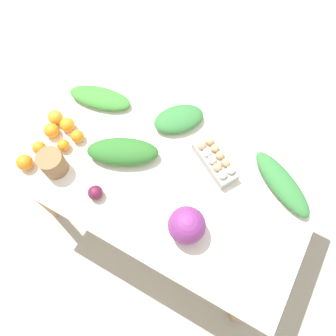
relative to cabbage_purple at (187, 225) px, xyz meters
name	(u,v)px	position (x,y,z in m)	size (l,w,h in m)	color
ground_plane	(168,211)	(0.22, -0.23, -0.82)	(8.00, 8.00, 0.00)	#B2A899
dining_table	(168,176)	(0.22, -0.23, -0.17)	(1.50, 0.91, 0.74)	silver
cabbage_purple	(187,225)	(0.00, 0.00, 0.00)	(0.17, 0.17, 0.17)	#7A2D75
egg_carton	(215,160)	(0.03, -0.37, -0.04)	(0.29, 0.23, 0.09)	#A8A8A3
paper_bag	(52,163)	(0.72, 0.04, -0.02)	(0.13, 0.13, 0.13)	olive
greens_bunch_chard	(123,152)	(0.46, -0.19, -0.04)	(0.36, 0.15, 0.10)	#2D6B28
greens_bunch_kale	(100,98)	(0.76, -0.42, -0.06)	(0.35, 0.14, 0.06)	#3D8433
greens_bunch_dandelion	(282,183)	(-0.31, -0.42, -0.05)	(0.39, 0.12, 0.07)	#337538
greens_bunch_beet_tops	(179,119)	(0.31, -0.50, -0.05)	(0.27, 0.17, 0.07)	#337538
beet_root	(95,193)	(0.46, 0.06, -0.05)	(0.07, 0.07, 0.07)	#5B1933
orange_0	(39,148)	(0.85, 0.00, -0.05)	(0.07, 0.07, 0.07)	orange
orange_1	(77,136)	(0.72, -0.15, -0.05)	(0.07, 0.07, 0.07)	orange
orange_2	(25,162)	(0.86, 0.10, -0.05)	(0.08, 0.08, 0.08)	orange
orange_3	(63,145)	(0.76, -0.08, -0.05)	(0.06, 0.06, 0.06)	orange
orange_4	(55,117)	(0.89, -0.19, -0.05)	(0.08, 0.08, 0.08)	orange
orange_5	(51,130)	(0.86, -0.11, -0.05)	(0.08, 0.08, 0.08)	orange
orange_6	(67,125)	(0.81, -0.18, -0.05)	(0.08, 0.08, 0.08)	orange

